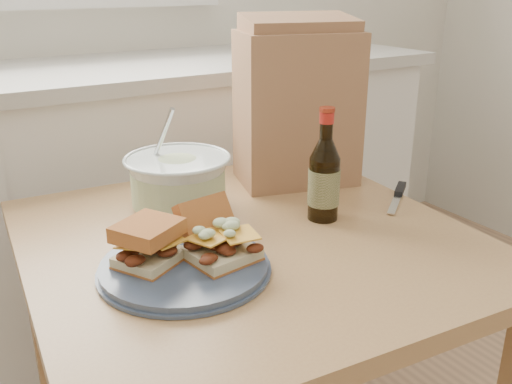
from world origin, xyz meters
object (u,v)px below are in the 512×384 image
plate (184,267)px  paper_bag (297,109)px  beer_bottle (324,178)px  coleslaw_bowl (178,183)px  dining_table (250,281)px

plate → paper_bag: size_ratio=0.80×
beer_bottle → coleslaw_bowl: bearing=127.1°
beer_bottle → paper_bag: 0.27m
coleslaw_bowl → dining_table: bearing=-73.6°
coleslaw_bowl → paper_bag: paper_bag is taller
dining_table → paper_bag: 0.46m
paper_bag → coleslaw_bowl: bearing=-159.9°
coleslaw_bowl → paper_bag: bearing=4.0°
plate → dining_table: bearing=21.6°
plate → paper_bag: (0.45, 0.29, 0.17)m
dining_table → paper_bag: (0.27, 0.23, 0.29)m
dining_table → paper_bag: size_ratio=2.49×
plate → beer_bottle: size_ratio=1.22×
plate → coleslaw_bowl: bearing=67.1°
dining_table → beer_bottle: 0.26m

